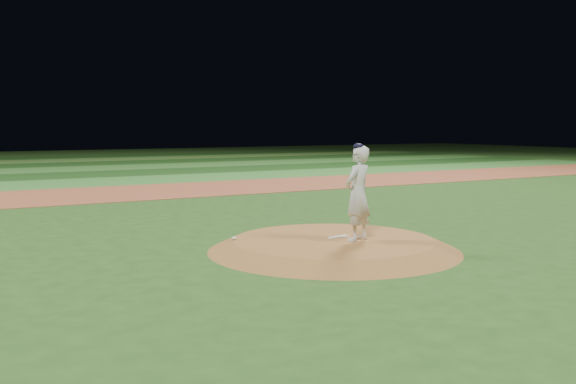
{
  "coord_description": "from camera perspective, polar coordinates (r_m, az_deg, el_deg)",
  "views": [
    {
      "loc": [
        -7.76,
        -11.45,
        2.73
      ],
      "look_at": [
        0.0,
        2.0,
        1.1
      ],
      "focal_mm": 40.0,
      "sensor_mm": 36.0,
      "label": 1
    }
  ],
  "objects": [
    {
      "name": "ground",
      "position": [
        14.09,
        4.08,
        -5.19
      ],
      "size": [
        120.0,
        120.0,
        0.0
      ],
      "primitive_type": "plane",
      "color": "#265019",
      "rests_on": "ground"
    },
    {
      "name": "infield_dirt_band",
      "position": [
        26.74,
        -12.96,
        0.01
      ],
      "size": [
        70.0,
        6.0,
        0.02
      ],
      "primitive_type": "cube",
      "color": "#9C4F30",
      "rests_on": "ground"
    },
    {
      "name": "outfield_stripe_0",
      "position": [
        32.02,
        -15.85,
        0.89
      ],
      "size": [
        70.0,
        5.0,
        0.02
      ],
      "primitive_type": "cube",
      "color": "#357B2C",
      "rests_on": "ground"
    },
    {
      "name": "outfield_stripe_1",
      "position": [
        36.88,
        -17.75,
        1.48
      ],
      "size": [
        70.0,
        5.0,
        0.02
      ],
      "primitive_type": "cube",
      "color": "#1A4516",
      "rests_on": "ground"
    },
    {
      "name": "outfield_stripe_2",
      "position": [
        41.76,
        -19.22,
        1.93
      ],
      "size": [
        70.0,
        5.0,
        0.02
      ],
      "primitive_type": "cube",
      "color": "#35752A",
      "rests_on": "ground"
    },
    {
      "name": "outfield_stripe_3",
      "position": [
        46.68,
        -20.37,
        2.28
      ],
      "size": [
        70.0,
        5.0,
        0.02
      ],
      "primitive_type": "cube",
      "color": "#1A4315",
      "rests_on": "ground"
    },
    {
      "name": "outfield_stripe_4",
      "position": [
        51.61,
        -21.31,
        2.56
      ],
      "size": [
        70.0,
        5.0,
        0.02
      ],
      "primitive_type": "cube",
      "color": "#42752A",
      "rests_on": "ground"
    },
    {
      "name": "outfield_stripe_5",
      "position": [
        56.55,
        -22.08,
        2.8
      ],
      "size": [
        70.0,
        5.0,
        0.02
      ],
      "primitive_type": "cube",
      "color": "#1B4516",
      "rests_on": "ground"
    },
    {
      "name": "pitchers_mound",
      "position": [
        14.07,
        4.09,
        -4.69
      ],
      "size": [
        5.5,
        5.5,
        0.25
      ],
      "primitive_type": "cone",
      "color": "#99632F",
      "rests_on": "ground"
    },
    {
      "name": "pitching_rubber",
      "position": [
        14.25,
        4.49,
        -3.99
      ],
      "size": [
        0.55,
        0.23,
        0.03
      ],
      "primitive_type": "cube",
      "rotation": [
        0.0,
        0.0,
        0.18
      ],
      "color": "white",
      "rests_on": "pitchers_mound"
    },
    {
      "name": "rosin_bag",
      "position": [
        13.96,
        -4.81,
        -4.12
      ],
      "size": [
        0.12,
        0.12,
        0.07
      ],
      "primitive_type": "ellipsoid",
      "color": "silver",
      "rests_on": "pitchers_mound"
    },
    {
      "name": "pitcher_on_mound",
      "position": [
        13.77,
        6.22,
        -0.09
      ],
      "size": [
        0.87,
        0.74,
        2.1
      ],
      "color": "silver",
      "rests_on": "pitchers_mound"
    }
  ]
}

